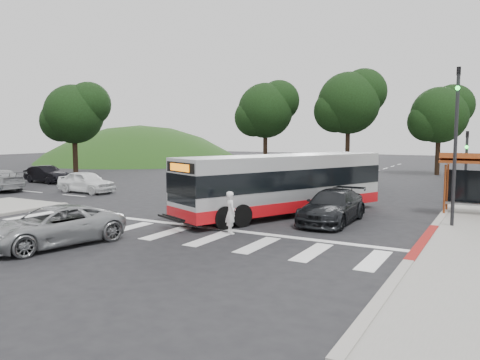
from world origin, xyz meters
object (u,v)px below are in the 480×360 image
Objects in this scene: dark_sedan at (332,206)px; silver_suv_south at (52,226)px; transit_bus at (283,185)px; pedestrian at (231,212)px.

dark_sedan is 1.00× the size of silver_suv_south.
transit_bus reaches higher than pedestrian.
dark_sedan is 11.32m from silver_suv_south.
dark_sedan is at bearing 64.42° from silver_suv_south.
silver_suv_south is (-4.39, -4.71, -0.15)m from pedestrian.
pedestrian is 6.44m from silver_suv_south.
silver_suv_south is (-4.47, -9.50, -0.75)m from transit_bus.
pedestrian is at bearing -123.95° from dark_sedan.
transit_bus is 2.27× the size of silver_suv_south.
transit_bus reaches higher than dark_sedan.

